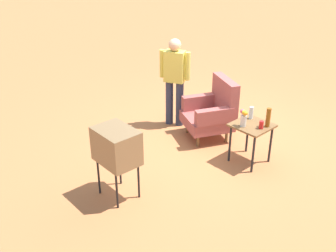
{
  "coord_description": "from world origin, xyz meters",
  "views": [
    {
      "loc": [
        4.13,
        -5.01,
        3.43
      ],
      "look_at": [
        0.06,
        -1.26,
        0.65
      ],
      "focal_mm": 43.44,
      "sensor_mm": 36.0,
      "label": 1
    }
  ],
  "objects_px": {
    "tv_on_stand": "(117,146)",
    "soda_can_red": "(261,125)",
    "person_standing": "(175,77)",
    "bottle_tall_amber": "(268,118)",
    "side_table": "(252,130)",
    "armchair": "(213,111)",
    "flower_vase": "(244,117)",
    "bottle_short_clear": "(251,113)"
  },
  "relations": [
    {
      "from": "tv_on_stand",
      "to": "soda_can_red",
      "type": "xyz_separation_m",
      "value": [
        0.84,
        2.05,
        -0.06
      ]
    },
    {
      "from": "person_standing",
      "to": "bottle_tall_amber",
      "type": "relative_size",
      "value": 5.47
    },
    {
      "from": "side_table",
      "to": "person_standing",
      "type": "relative_size",
      "value": 0.4
    },
    {
      "from": "side_table",
      "to": "tv_on_stand",
      "type": "relative_size",
      "value": 0.64
    },
    {
      "from": "armchair",
      "to": "bottle_tall_amber",
      "type": "bearing_deg",
      "value": -4.56
    },
    {
      "from": "tv_on_stand",
      "to": "person_standing",
      "type": "bearing_deg",
      "value": 117.77
    },
    {
      "from": "bottle_tall_amber",
      "to": "flower_vase",
      "type": "xyz_separation_m",
      "value": [
        -0.26,
        -0.26,
        -0.0
      ]
    },
    {
      "from": "armchair",
      "to": "person_standing",
      "type": "height_order",
      "value": "person_standing"
    },
    {
      "from": "bottle_short_clear",
      "to": "flower_vase",
      "type": "height_order",
      "value": "flower_vase"
    },
    {
      "from": "person_standing",
      "to": "flower_vase",
      "type": "height_order",
      "value": "person_standing"
    },
    {
      "from": "side_table",
      "to": "bottle_tall_amber",
      "type": "relative_size",
      "value": 2.19
    },
    {
      "from": "armchair",
      "to": "side_table",
      "type": "height_order",
      "value": "armchair"
    },
    {
      "from": "tv_on_stand",
      "to": "bottle_tall_amber",
      "type": "relative_size",
      "value": 3.43
    },
    {
      "from": "bottle_short_clear",
      "to": "soda_can_red",
      "type": "distance_m",
      "value": 0.36
    },
    {
      "from": "person_standing",
      "to": "bottle_short_clear",
      "type": "xyz_separation_m",
      "value": [
        1.64,
        0.1,
        -0.18
      ]
    },
    {
      "from": "tv_on_stand",
      "to": "bottle_tall_amber",
      "type": "bearing_deg",
      "value": 68.24
    },
    {
      "from": "tv_on_stand",
      "to": "flower_vase",
      "type": "bearing_deg",
      "value": 72.31
    },
    {
      "from": "person_standing",
      "to": "side_table",
      "type": "bearing_deg",
      "value": -1.77
    },
    {
      "from": "person_standing",
      "to": "bottle_tall_amber",
      "type": "distance_m",
      "value": 1.99
    },
    {
      "from": "side_table",
      "to": "person_standing",
      "type": "xyz_separation_m",
      "value": [
        -1.79,
        0.06,
        0.38
      ]
    },
    {
      "from": "side_table",
      "to": "flower_vase",
      "type": "distance_m",
      "value": 0.3
    },
    {
      "from": "armchair",
      "to": "flower_vase",
      "type": "relative_size",
      "value": 4.0
    },
    {
      "from": "side_table",
      "to": "bottle_short_clear",
      "type": "height_order",
      "value": "bottle_short_clear"
    },
    {
      "from": "tv_on_stand",
      "to": "bottle_short_clear",
      "type": "bearing_deg",
      "value": 76.63
    },
    {
      "from": "bottle_tall_amber",
      "to": "bottle_short_clear",
      "type": "bearing_deg",
      "value": 173.0
    },
    {
      "from": "side_table",
      "to": "soda_can_red",
      "type": "distance_m",
      "value": 0.23
    },
    {
      "from": "bottle_tall_amber",
      "to": "flower_vase",
      "type": "height_order",
      "value": "bottle_tall_amber"
    },
    {
      "from": "bottle_short_clear",
      "to": "flower_vase",
      "type": "distance_m",
      "value": 0.32
    },
    {
      "from": "bottle_short_clear",
      "to": "flower_vase",
      "type": "xyz_separation_m",
      "value": [
        0.08,
        -0.3,
        0.05
      ]
    },
    {
      "from": "person_standing",
      "to": "bottle_short_clear",
      "type": "bearing_deg",
      "value": 3.44
    },
    {
      "from": "armchair",
      "to": "person_standing",
      "type": "xyz_separation_m",
      "value": [
        -0.81,
        -0.15,
        0.44
      ]
    },
    {
      "from": "bottle_tall_amber",
      "to": "flower_vase",
      "type": "bearing_deg",
      "value": -134.49
    },
    {
      "from": "soda_can_red",
      "to": "flower_vase",
      "type": "height_order",
      "value": "flower_vase"
    },
    {
      "from": "person_standing",
      "to": "tv_on_stand",
      "type": "bearing_deg",
      "value": -62.23
    },
    {
      "from": "bottle_short_clear",
      "to": "person_standing",
      "type": "bearing_deg",
      "value": -176.56
    },
    {
      "from": "armchair",
      "to": "bottle_tall_amber",
      "type": "height_order",
      "value": "armchair"
    },
    {
      "from": "tv_on_stand",
      "to": "bottle_short_clear",
      "type": "distance_m",
      "value": 2.28
    },
    {
      "from": "side_table",
      "to": "tv_on_stand",
      "type": "height_order",
      "value": "tv_on_stand"
    },
    {
      "from": "soda_can_red",
      "to": "person_standing",
      "type": "bearing_deg",
      "value": 177.97
    },
    {
      "from": "armchair",
      "to": "soda_can_red",
      "type": "distance_m",
      "value": 1.19
    },
    {
      "from": "person_standing",
      "to": "flower_vase",
      "type": "distance_m",
      "value": 1.74
    },
    {
      "from": "armchair",
      "to": "flower_vase",
      "type": "distance_m",
      "value": 1.03
    }
  ]
}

